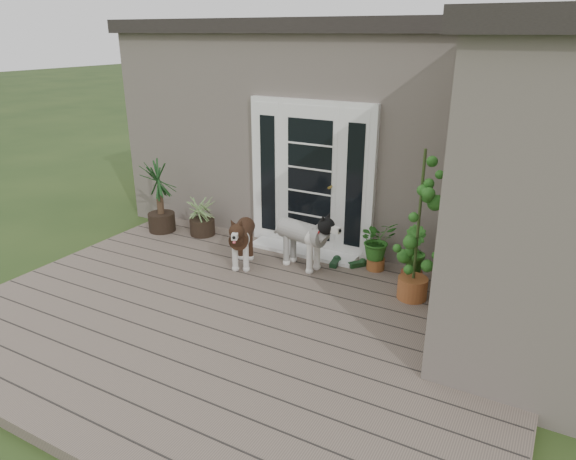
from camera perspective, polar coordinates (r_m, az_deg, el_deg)
The scene contains 16 objects.
deck at distance 5.96m, azimuth -5.52°, elevation -10.03°, with size 6.20×4.60×0.12m, color #6B5B4C.
house_main at distance 9.06m, azimuth 9.61°, elevation 10.71°, with size 7.40×4.00×3.10m, color #665E54.
roof_main at distance 8.93m, azimuth 10.29°, elevation 21.18°, with size 7.60×4.20×0.20m, color #2D2826.
house_wing at distance 5.51m, azimuth 27.10°, elevation 2.05°, with size 1.60×2.40×3.10m, color #665E54.
door_unit at distance 7.37m, azimuth 2.52°, elevation 5.81°, with size 1.90×0.14×2.15m, color white.
door_step at distance 7.54m, azimuth 1.72°, elevation -2.26°, with size 1.60×0.40×0.05m, color white.
brindle_dog at distance 7.03m, azimuth -5.02°, elevation -1.32°, with size 0.35×0.82×0.68m, color #3E2416, non-canonical shape.
white_dog at distance 6.94m, azimuth 1.54°, elevation -1.29°, with size 0.38×0.89×0.74m, color beige, non-canonical shape.
spider_plant at distance 8.20m, azimuth -9.48°, elevation 1.79°, with size 0.65×0.65×0.69m, color #94A364, non-canonical shape.
yucca at distance 8.42m, azimuth -13.95°, elevation 3.64°, with size 0.80×0.80×1.16m, color black, non-canonical shape.
herb_a at distance 6.99m, azimuth 9.72°, elevation -1.95°, with size 0.49×0.49×0.62m, color #1D651C.
herb_b at distance 6.72m, azimuth 13.54°, elevation -3.62°, with size 0.36×0.36×0.54m, color #204B15.
herb_c at distance 6.82m, azimuth 18.98°, elevation -3.97°, with size 0.33×0.33×0.51m, color #25611B.
sapling at distance 6.09m, azimuth 14.15°, elevation 0.58°, with size 0.55×0.55×1.88m, color #17531B, non-canonical shape.
clog_left at distance 7.16m, azimuth 5.21°, elevation -3.52°, with size 0.13×0.29×0.09m, color black, non-canonical shape.
clog_right at distance 7.15m, azimuth 7.66°, elevation -3.67°, with size 0.13×0.28×0.08m, color #153417, non-canonical shape.
Camera 1 is at (2.95, -3.78, 3.12)m, focal length 32.32 mm.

